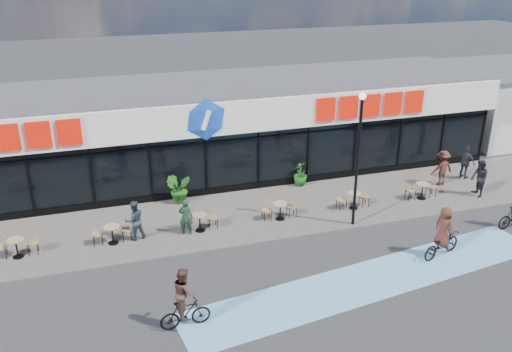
{
  "coord_description": "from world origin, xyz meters",
  "views": [
    {
      "loc": [
        -4.65,
        -15.56,
        10.64
      ],
      "look_at": [
        1.29,
        3.5,
        2.26
      ],
      "focal_mm": 38.0,
      "sensor_mm": 36.0,
      "label": 1
    }
  ],
  "objects_px": {
    "potted_plant_right": "(300,173)",
    "pedestrian_c": "(442,168)",
    "pedestrian_a": "(479,178)",
    "patron_right": "(134,220)",
    "potted_plant_mid": "(175,190)",
    "cyclist_a": "(442,239)",
    "pedestrian_b": "(466,162)",
    "potted_plant_left": "(183,189)",
    "patron_left": "(186,217)",
    "lamp_post": "(358,150)"
  },
  "relations": [
    {
      "from": "pedestrian_b",
      "to": "cyclist_a",
      "type": "distance_m",
      "value": 8.04
    },
    {
      "from": "potted_plant_right",
      "to": "potted_plant_mid",
      "type": "bearing_deg",
      "value": -177.69
    },
    {
      "from": "cyclist_a",
      "to": "pedestrian_a",
      "type": "bearing_deg",
      "value": 40.09
    },
    {
      "from": "potted_plant_left",
      "to": "pedestrian_c",
      "type": "bearing_deg",
      "value": -7.8
    },
    {
      "from": "potted_plant_right",
      "to": "patron_left",
      "type": "distance_m",
      "value": 6.93
    },
    {
      "from": "potted_plant_mid",
      "to": "patron_right",
      "type": "bearing_deg",
      "value": -126.59
    },
    {
      "from": "potted_plant_left",
      "to": "pedestrian_b",
      "type": "distance_m",
      "value": 13.91
    },
    {
      "from": "potted_plant_left",
      "to": "pedestrian_c",
      "type": "relative_size",
      "value": 0.75
    },
    {
      "from": "pedestrian_a",
      "to": "pedestrian_c",
      "type": "bearing_deg",
      "value": -142.93
    },
    {
      "from": "pedestrian_a",
      "to": "lamp_post",
      "type": "bearing_deg",
      "value": -72.26
    },
    {
      "from": "potted_plant_mid",
      "to": "pedestrian_a",
      "type": "xyz_separation_m",
      "value": [
        13.42,
        -3.36,
        0.23
      ]
    },
    {
      "from": "potted_plant_right",
      "to": "cyclist_a",
      "type": "distance_m",
      "value": 8.0
    },
    {
      "from": "potted_plant_right",
      "to": "patron_right",
      "type": "distance_m",
      "value": 8.67
    },
    {
      "from": "lamp_post",
      "to": "potted_plant_mid",
      "type": "relative_size",
      "value": 4.31
    },
    {
      "from": "potted_plant_right",
      "to": "pedestrian_b",
      "type": "xyz_separation_m",
      "value": [
        8.09,
        -1.63,
        0.25
      ]
    },
    {
      "from": "pedestrian_a",
      "to": "pedestrian_b",
      "type": "xyz_separation_m",
      "value": [
        0.76,
        1.97,
        -0.03
      ]
    },
    {
      "from": "potted_plant_left",
      "to": "potted_plant_right",
      "type": "relative_size",
      "value": 1.08
    },
    {
      "from": "lamp_post",
      "to": "potted_plant_mid",
      "type": "distance_m",
      "value": 8.3
    },
    {
      "from": "lamp_post",
      "to": "pedestrian_a",
      "type": "height_order",
      "value": "lamp_post"
    },
    {
      "from": "potted_plant_mid",
      "to": "patron_right",
      "type": "height_order",
      "value": "patron_right"
    },
    {
      "from": "potted_plant_right",
      "to": "cyclist_a",
      "type": "xyz_separation_m",
      "value": [
        2.65,
        -7.55,
        0.04
      ]
    },
    {
      "from": "pedestrian_a",
      "to": "cyclist_a",
      "type": "xyz_separation_m",
      "value": [
        -4.69,
        -3.94,
        -0.24
      ]
    },
    {
      "from": "lamp_post",
      "to": "potted_plant_right",
      "type": "bearing_deg",
      "value": 97.58
    },
    {
      "from": "lamp_post",
      "to": "pedestrian_c",
      "type": "relative_size",
      "value": 3.23
    },
    {
      "from": "potted_plant_mid",
      "to": "pedestrian_b",
      "type": "distance_m",
      "value": 14.24
    },
    {
      "from": "patron_right",
      "to": "pedestrian_b",
      "type": "xyz_separation_m",
      "value": [
        16.22,
        1.37,
        0.03
      ]
    },
    {
      "from": "potted_plant_mid",
      "to": "pedestrian_c",
      "type": "height_order",
      "value": "pedestrian_c"
    },
    {
      "from": "patron_right",
      "to": "pedestrian_c",
      "type": "relative_size",
      "value": 0.95
    },
    {
      "from": "lamp_post",
      "to": "patron_left",
      "type": "bearing_deg",
      "value": 169.57
    },
    {
      "from": "potted_plant_mid",
      "to": "patron_right",
      "type": "relative_size",
      "value": 0.79
    },
    {
      "from": "patron_left",
      "to": "potted_plant_left",
      "type": "bearing_deg",
      "value": -78.66
    },
    {
      "from": "potted_plant_right",
      "to": "pedestrian_c",
      "type": "height_order",
      "value": "pedestrian_c"
    },
    {
      "from": "patron_left",
      "to": "lamp_post",
      "type": "bearing_deg",
      "value": -171.31
    },
    {
      "from": "pedestrian_b",
      "to": "potted_plant_mid",
      "type": "bearing_deg",
      "value": 63.77
    },
    {
      "from": "patron_right",
      "to": "cyclist_a",
      "type": "height_order",
      "value": "cyclist_a"
    },
    {
      "from": "potted_plant_right",
      "to": "patron_right",
      "type": "relative_size",
      "value": 0.74
    },
    {
      "from": "lamp_post",
      "to": "pedestrian_a",
      "type": "xyz_separation_m",
      "value": [
        6.75,
        0.82,
        -2.4
      ]
    },
    {
      "from": "potted_plant_right",
      "to": "patron_right",
      "type": "height_order",
      "value": "patron_right"
    },
    {
      "from": "potted_plant_mid",
      "to": "potted_plant_left",
      "type": "bearing_deg",
      "value": -4.84
    },
    {
      "from": "pedestrian_c",
      "to": "cyclist_a",
      "type": "bearing_deg",
      "value": 52.63
    },
    {
      "from": "potted_plant_mid",
      "to": "potted_plant_right",
      "type": "height_order",
      "value": "potted_plant_mid"
    },
    {
      "from": "potted_plant_mid",
      "to": "pedestrian_a",
      "type": "bearing_deg",
      "value": -14.06
    },
    {
      "from": "cyclist_a",
      "to": "pedestrian_c",
      "type": "bearing_deg",
      "value": 55.34
    },
    {
      "from": "patron_left",
      "to": "pedestrian_b",
      "type": "bearing_deg",
      "value": -154.65
    },
    {
      "from": "patron_left",
      "to": "pedestrian_c",
      "type": "xyz_separation_m",
      "value": [
        12.67,
        1.24,
        0.11
      ]
    },
    {
      "from": "potted_plant_left",
      "to": "pedestrian_c",
      "type": "distance_m",
      "value": 12.39
    },
    {
      "from": "patron_right",
      "to": "potted_plant_mid",
      "type": "bearing_deg",
      "value": -139.75
    },
    {
      "from": "lamp_post",
      "to": "cyclist_a",
      "type": "height_order",
      "value": "lamp_post"
    },
    {
      "from": "potted_plant_mid",
      "to": "pedestrian_c",
      "type": "relative_size",
      "value": 0.75
    },
    {
      "from": "pedestrian_a",
      "to": "pedestrian_c",
      "type": "distance_m",
      "value": 1.84
    }
  ]
}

